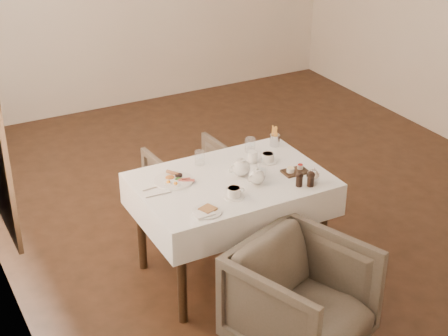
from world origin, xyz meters
TOP-DOWN VIEW (x-y plane):
  - table at (-0.80, -0.92)m, footprint 1.28×0.88m
  - armchair_near at (-0.79, -1.79)m, footprint 0.94×0.95m
  - armchair_far at (-0.68, -0.06)m, footprint 0.65×0.67m
  - breakfast_plate at (-1.15, -0.77)m, footprint 0.26×0.26m
  - side_plate at (-1.15, -1.24)m, footprint 0.18×0.18m
  - teapot_centre at (-0.72, -0.91)m, footprint 0.18×0.14m
  - teapot_front at (-0.68, -1.06)m, footprint 0.18×0.15m
  - creamer at (-0.54, -0.77)m, footprint 0.07×0.07m
  - teacup_near at (-0.90, -1.15)m, footprint 0.14×0.14m
  - teacup_far at (-0.45, -0.82)m, footprint 0.13×0.13m
  - glass_left at (-0.89, -0.62)m, footprint 0.09×0.09m
  - glass_mid at (-0.60, -0.98)m, footprint 0.08×0.08m
  - glass_right at (-0.47, -0.61)m, footprint 0.08×0.08m
  - condiment_board at (-0.37, -1.05)m, footprint 0.18×0.12m
  - pepper_mill_left at (-0.45, -1.22)m, footprint 0.07×0.07m
  - pepper_mill_right at (-0.39, -1.26)m, footprint 0.07×0.07m
  - silver_pot at (-0.35, -1.23)m, footprint 0.12×0.11m
  - fries_cup at (-0.26, -0.62)m, footprint 0.07×0.07m
  - cutlery_fork at (-1.30, -0.80)m, footprint 0.19×0.03m
  - cutlery_knife at (-1.32, -0.90)m, footprint 0.18×0.02m

SIDE VIEW (x-z plane):
  - armchair_far at x=-0.68m, z-range 0.00..0.57m
  - armchair_near at x=-0.79m, z-range 0.00..0.68m
  - table at x=-0.80m, z-range 0.26..1.02m
  - cutlery_knife at x=-1.32m, z-range 0.76..0.76m
  - cutlery_fork at x=-1.30m, z-range 0.76..0.76m
  - side_plate at x=-1.15m, z-range 0.75..0.77m
  - breakfast_plate at x=-1.15m, z-range 0.75..0.78m
  - condiment_board at x=-0.37m, z-range 0.75..0.79m
  - teacup_far at x=-0.45m, z-range 0.75..0.82m
  - teacup_near at x=-0.90m, z-range 0.75..0.82m
  - creamer at x=-0.54m, z-range 0.76..0.84m
  - glass_mid at x=-0.60m, z-range 0.76..0.84m
  - glass_left at x=-0.89m, z-range 0.76..0.85m
  - glass_right at x=-0.47m, z-range 0.76..0.86m
  - pepper_mill_left at x=-0.45m, z-range 0.76..0.86m
  - pepper_mill_right at x=-0.39m, z-range 0.76..0.87m
  - silver_pot at x=-0.35m, z-range 0.75..0.87m
  - teapot_front at x=-0.68m, z-range 0.76..0.88m
  - fries_cup at x=-0.26m, z-range 0.75..0.90m
  - teapot_centre at x=-0.72m, z-range 0.76..0.89m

